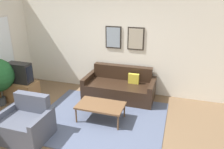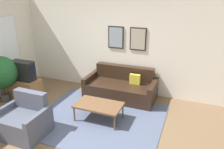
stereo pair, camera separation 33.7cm
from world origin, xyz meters
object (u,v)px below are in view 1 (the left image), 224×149
at_px(tv, 19,73).
at_px(armchair, 26,124).
at_px(coffee_table, 101,106).
at_px(couch, 120,87).

bearing_deg(tv, armchair, -48.93).
distance_m(coffee_table, armchair, 1.55).
distance_m(couch, tv, 2.62).
relative_size(coffee_table, armchair, 1.13).
xyz_separation_m(couch, coffee_table, (-0.09, -1.25, 0.07)).
xyz_separation_m(coffee_table, tv, (-2.30, 0.27, 0.43)).
xyz_separation_m(tv, armchair, (1.11, -1.28, -0.50)).
relative_size(tv, armchair, 0.69).
distance_m(tv, armchair, 1.77).
relative_size(couch, tv, 2.97).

